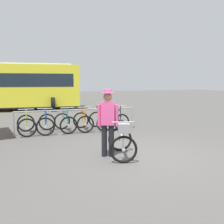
# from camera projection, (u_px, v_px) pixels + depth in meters

# --- Properties ---
(ground_plane) EXTENTS (80.00, 80.00, 0.00)m
(ground_plane) POSITION_uv_depth(u_px,v_px,m) (143.00, 156.00, 6.28)
(ground_plane) COLOR #514F4C
(bike_rack_rail) EXTENTS (4.59, 0.46, 0.88)m
(bike_rack_rail) POSITION_uv_depth(u_px,v_px,m) (78.00, 114.00, 9.19)
(bike_rack_rail) COLOR #99999E
(bike_rack_rail) RESTS_ON ground
(racked_bike_lime) EXTENTS (0.72, 1.14, 0.97)m
(racked_bike_lime) POSITION_uv_depth(u_px,v_px,m) (26.00, 124.00, 8.78)
(racked_bike_lime) COLOR black
(racked_bike_lime) RESTS_ON ground
(racked_bike_blue) EXTENTS (0.88, 1.21, 0.97)m
(racked_bike_blue) POSITION_uv_depth(u_px,v_px,m) (46.00, 123.00, 9.01)
(racked_bike_blue) COLOR black
(racked_bike_blue) RESTS_ON ground
(racked_bike_teal) EXTENTS (0.67, 1.11, 0.97)m
(racked_bike_teal) POSITION_uv_depth(u_px,v_px,m) (65.00, 122.00, 9.24)
(racked_bike_teal) COLOR black
(racked_bike_teal) RESTS_ON ground
(racked_bike_orange) EXTENTS (0.80, 1.17, 0.97)m
(racked_bike_orange) POSITION_uv_depth(u_px,v_px,m) (83.00, 121.00, 9.48)
(racked_bike_orange) COLOR black
(racked_bike_orange) RESTS_ON ground
(racked_bike_yellow) EXTENTS (0.70, 1.13, 0.97)m
(racked_bike_yellow) POSITION_uv_depth(u_px,v_px,m) (100.00, 120.00, 9.71)
(racked_bike_yellow) COLOR black
(racked_bike_yellow) RESTS_ON ground
(racked_bike_black) EXTENTS (0.70, 1.10, 0.97)m
(racked_bike_black) POSITION_uv_depth(u_px,v_px,m) (116.00, 119.00, 9.94)
(racked_bike_black) COLOR black
(racked_bike_black) RESTS_ON ground
(featured_bicycle) EXTENTS (1.01, 1.26, 0.97)m
(featured_bicycle) POSITION_uv_depth(u_px,v_px,m) (122.00, 140.00, 6.06)
(featured_bicycle) COLOR black
(featured_bicycle) RESTS_ON ground
(person_with_featured_bike) EXTENTS (0.49, 0.33, 1.72)m
(person_with_featured_bike) POSITION_uv_depth(u_px,v_px,m) (108.00, 120.00, 6.12)
(person_with_featured_bike) COLOR black
(person_with_featured_bike) RESTS_ON ground
(bus_distant) EXTENTS (10.29, 4.55, 3.08)m
(bus_distant) POSITION_uv_depth(u_px,v_px,m) (1.00, 84.00, 15.87)
(bus_distant) COLOR yellow
(bus_distant) RESTS_ON ground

